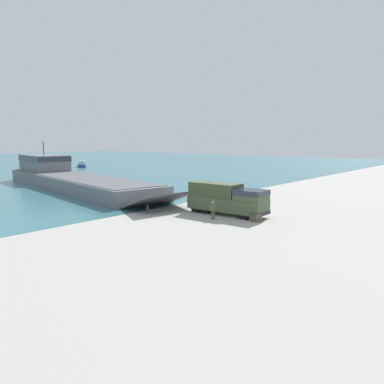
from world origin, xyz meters
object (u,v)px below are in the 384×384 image
at_px(landing_craft, 67,176).
at_px(moored_boat_a, 82,165).
at_px(soldier_on_ramp, 213,209).
at_px(mooring_bollard, 148,208).
at_px(military_truck, 227,198).
at_px(cargo_crate, 255,217).

height_order(landing_craft, moored_boat_a, landing_craft).
xyz_separation_m(soldier_on_ramp, mooring_bollard, (-1.92, 6.72, -0.50)).
bearing_deg(mooring_bollard, military_truck, -53.76).
height_order(moored_boat_a, cargo_crate, moored_boat_a).
bearing_deg(mooring_bollard, moored_boat_a, 62.01).
height_order(military_truck, soldier_on_ramp, military_truck).
height_order(landing_craft, military_truck, landing_craft).
bearing_deg(military_truck, soldier_on_ramp, -85.01).
xyz_separation_m(military_truck, cargo_crate, (-0.95, -3.78, -1.26)).
bearing_deg(military_truck, cargo_crate, -16.50).
xyz_separation_m(military_truck, mooring_bollard, (-4.66, 6.36, -1.14)).
height_order(landing_craft, cargo_crate, landing_craft).
distance_m(soldier_on_ramp, cargo_crate, 3.92).
bearing_deg(moored_boat_a, military_truck, 102.23).
relative_size(military_truck, moored_boat_a, 1.30).
distance_m(military_truck, moored_boat_a, 72.96).
relative_size(landing_craft, moored_boat_a, 6.98).
bearing_deg(moored_boat_a, soldier_on_ramp, 100.38).
relative_size(mooring_bollard, cargo_crate, 1.03).
distance_m(soldier_on_ramp, mooring_bollard, 7.00).
xyz_separation_m(military_truck, soldier_on_ramp, (-2.75, -0.35, -0.63)).
relative_size(military_truck, soldier_on_ramp, 4.80).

